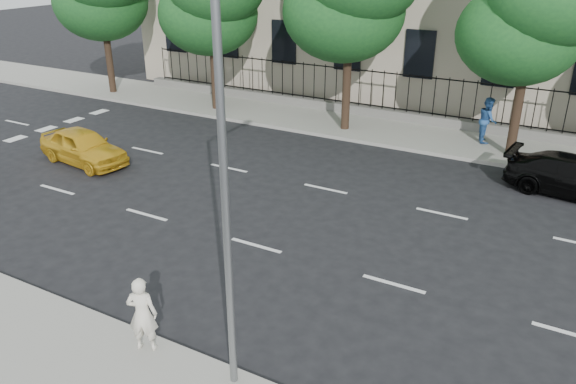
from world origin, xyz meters
name	(u,v)px	position (x,y,z in m)	size (l,w,h in m)	color
ground	(202,290)	(0.00, 0.00, 0.00)	(120.00, 120.00, 0.00)	black
far_sidewalk	(394,132)	(0.00, 14.00, 0.07)	(60.00, 4.00, 0.15)	gray
lane_markings	(294,214)	(0.00, 4.75, 0.01)	(49.60, 4.62, 0.01)	silver
iron_fence	(407,110)	(0.00, 15.70, 0.65)	(30.00, 0.50, 2.20)	slate
street_light	(241,117)	(2.50, -1.77, 5.15)	(0.25, 3.32, 8.05)	slate
tree_d	(537,1)	(5.04, 13.36, 5.84)	(5.34, 4.94, 8.84)	#382619
yellow_taxi	(83,146)	(-9.12, 4.80, 0.67)	(1.57, 3.91, 1.33)	gold
woman_near	(142,314)	(0.42, -2.40, 0.98)	(0.60, 0.40, 1.66)	white
pedestrian_far	(488,120)	(3.83, 14.34, 1.08)	(0.91, 0.71, 1.87)	#2A5696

